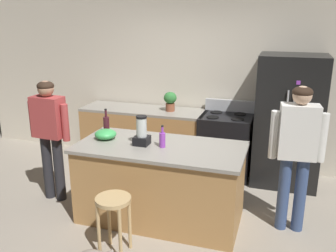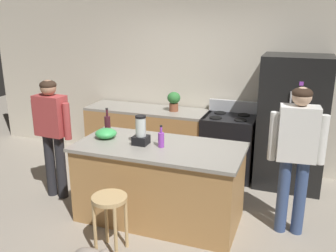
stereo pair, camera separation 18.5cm
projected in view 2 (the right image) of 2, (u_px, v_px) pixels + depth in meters
The scene contains 14 objects.
ground_plane at pixel (160, 217), 4.51m from camera, with size 14.00×14.00×0.00m, color #9E9384.
back_wall at pixel (204, 81), 5.87m from camera, with size 8.00×0.10×2.70m, color beige.
kitchen_island at pixel (159, 182), 4.38m from camera, with size 1.94×0.94×0.93m.
back_counter_run at pixel (148, 136), 6.03m from camera, with size 2.00×0.64×0.93m.
refrigerator at pixel (292, 123), 5.13m from camera, with size 0.90×0.73×1.86m.
stove_range at pixel (228, 146), 5.57m from camera, with size 0.76×0.65×1.11m.
person_by_island_left at pixel (52, 128), 4.78m from camera, with size 0.59×0.24×1.59m.
person_by_sink_right at pixel (296, 148), 3.93m from camera, with size 0.60×0.26×1.67m.
bar_stool at pixel (110, 209), 3.73m from camera, with size 0.36×0.36×0.63m.
potted_plant at pixel (174, 100), 5.70m from camera, with size 0.20×0.20×0.30m.
blender_appliance at pixel (141, 132), 4.25m from camera, with size 0.17×0.17×0.34m.
bottle_soda at pixel (161, 139), 4.17m from camera, with size 0.07×0.07×0.26m.
bottle_wine at pixel (107, 123), 4.69m from camera, with size 0.08×0.08×0.32m.
mixing_bowl at pixel (106, 133), 4.49m from camera, with size 0.26×0.26×0.12m, color #3FB259.
Camera 2 is at (1.47, -3.71, 2.38)m, focal length 39.55 mm.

